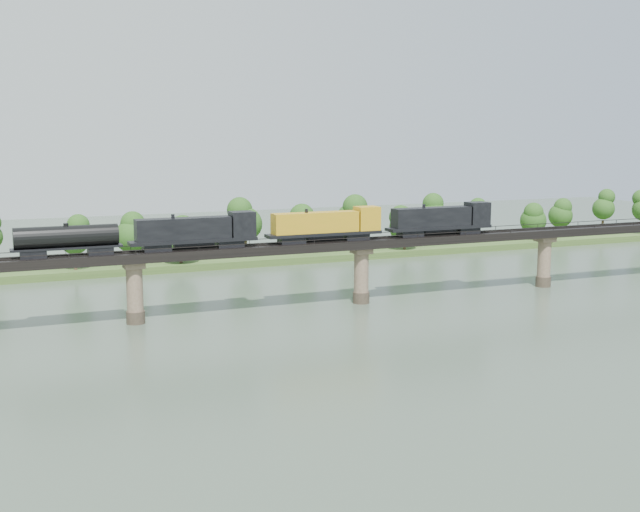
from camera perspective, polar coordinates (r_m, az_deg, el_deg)
name	(u,v)px	position (r m, az deg, el deg)	size (l,w,h in m)	color
ground	(450,343)	(118.50, 9.25, -6.15)	(400.00, 400.00, 0.00)	#374638
far_bank	(263,255)	(194.15, -4.09, 0.06)	(300.00, 24.00, 1.60)	#344F1F
bridge	(361,273)	(143.02, 2.95, -1.21)	(236.00, 30.00, 11.50)	#473A2D
bridge_superstructure	(362,238)	(142.04, 2.97, 1.30)	(220.00, 4.90, 0.75)	black
far_treeline	(235,226)	(186.38, -6.07, 2.16)	(289.06, 17.54, 13.60)	#382619
freight_train	(283,228)	(136.06, -2.61, 2.03)	(84.48, 3.29, 5.81)	black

